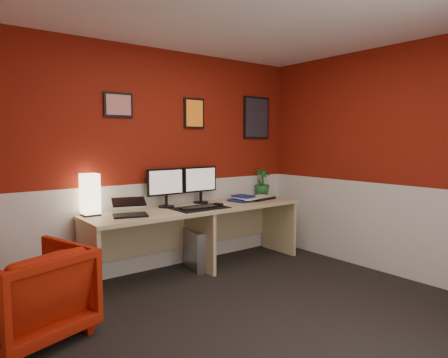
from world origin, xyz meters
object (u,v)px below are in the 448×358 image
(desk, at_px, (200,238))
(shoji_lamp, at_px, (90,196))
(laptop, at_px, (130,205))
(monitor_left, at_px, (166,182))
(pc_tower, at_px, (198,249))
(armchair, at_px, (29,293))
(zen_tray, at_px, (260,198))
(potted_plant, at_px, (262,182))
(monitor_right, at_px, (201,179))

(desk, distance_m, shoji_lamp, 1.31)
(laptop, relative_size, monitor_left, 0.57)
(pc_tower, bearing_deg, armchair, -150.14)
(shoji_lamp, relative_size, zen_tray, 1.14)
(shoji_lamp, distance_m, pc_tower, 1.38)
(shoji_lamp, xyz_separation_m, potted_plant, (2.33, -0.00, -0.02))
(desk, xyz_separation_m, armchair, (-1.90, -0.56, -0.02))
(shoji_lamp, height_order, potted_plant, shoji_lamp)
(monitor_left, distance_m, potted_plant, 1.49)
(armchair, bearing_deg, potted_plant, 176.80)
(monitor_left, bearing_deg, zen_tray, -8.62)
(monitor_left, bearing_deg, armchair, -154.48)
(monitor_right, distance_m, potted_plant, 1.01)
(monitor_left, height_order, armchair, monitor_left)
(armchair, bearing_deg, zen_tray, 173.88)
(monitor_left, xyz_separation_m, armchair, (-1.59, -0.76, -0.67))
(zen_tray, relative_size, potted_plant, 0.95)
(laptop, relative_size, potted_plant, 0.90)
(desk, height_order, monitor_right, monitor_right)
(potted_plant, relative_size, armchair, 0.48)
(shoji_lamp, height_order, pc_tower, shoji_lamp)
(monitor_right, bearing_deg, monitor_left, -177.59)
(potted_plant, bearing_deg, pc_tower, -171.83)
(armchair, bearing_deg, laptop, -171.48)
(shoji_lamp, distance_m, laptop, 0.42)
(desk, relative_size, pc_tower, 5.78)
(desk, bearing_deg, zen_tray, 0.85)
(desk, distance_m, armchair, 1.98)
(zen_tray, bearing_deg, monitor_right, 164.71)
(zen_tray, height_order, potted_plant, potted_plant)
(monitor_left, bearing_deg, pc_tower, -23.58)
(monitor_right, xyz_separation_m, potted_plant, (1.00, 0.00, -0.11))
(shoji_lamp, relative_size, laptop, 1.21)
(monitor_right, relative_size, armchair, 0.76)
(zen_tray, height_order, pc_tower, zen_tray)
(desk, distance_m, zen_tray, 1.01)
(monitor_right, relative_size, pc_tower, 1.29)
(shoji_lamp, distance_m, zen_tray, 2.12)
(monitor_left, distance_m, pc_tower, 0.87)
(laptop, bearing_deg, potted_plant, 25.71)
(desk, xyz_separation_m, shoji_lamp, (-1.16, 0.23, 0.56))
(shoji_lamp, distance_m, monitor_right, 1.33)
(monitor_left, bearing_deg, monitor_right, 2.41)
(laptop, bearing_deg, monitor_left, 42.67)
(desk, height_order, armchair, desk)
(armchair, bearing_deg, desk, 178.84)
(desk, relative_size, potted_plant, 7.08)
(potted_plant, height_order, armchair, potted_plant)
(desk, bearing_deg, armchair, -163.69)
(zen_tray, relative_size, armchair, 0.46)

